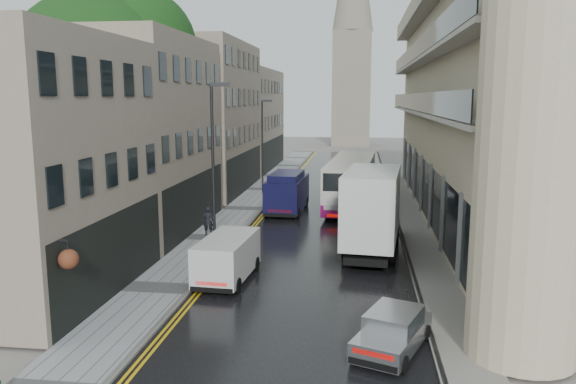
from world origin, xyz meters
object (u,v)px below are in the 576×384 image
(tree_far, at_px, (178,116))
(white_lorry, at_px, (346,217))
(lamp_post_near, at_px, (213,170))
(tree_near, at_px, (97,111))
(lamp_post_far, at_px, (262,147))
(pedestrian, at_px, (208,221))
(white_van, at_px, (196,267))
(cream_bus, at_px, (328,189))
(navy_van, at_px, (267,196))
(silver_hatchback, at_px, (356,340))

(tree_far, height_order, white_lorry, tree_far)
(tree_far, height_order, lamp_post_near, tree_far)
(tree_near, distance_m, lamp_post_far, 16.00)
(pedestrian, bearing_deg, white_van, 83.06)
(cream_bus, distance_m, navy_van, 4.13)
(pedestrian, xyz_separation_m, lamp_post_near, (1.34, -3.65, 3.33))
(white_van, height_order, lamp_post_near, lamp_post_near)
(tree_far, relative_size, pedestrian, 7.81)
(silver_hatchback, bearing_deg, lamp_post_near, 145.02)
(tree_far, distance_m, white_van, 23.94)
(pedestrian, bearing_deg, silver_hatchback, 101.34)
(cream_bus, relative_size, lamp_post_near, 1.50)
(lamp_post_near, bearing_deg, lamp_post_far, 78.49)
(tree_near, height_order, lamp_post_far, tree_near)
(white_lorry, distance_m, navy_van, 10.84)
(white_lorry, xyz_separation_m, lamp_post_near, (-6.40, 0.23, 2.09))
(tree_near, height_order, pedestrian, tree_near)
(white_lorry, distance_m, silver_hatchback, 10.38)
(tree_near, distance_m, lamp_post_near, 8.98)
(cream_bus, distance_m, lamp_post_far, 9.54)
(cream_bus, xyz_separation_m, lamp_post_far, (-5.68, 7.38, 2.10))
(tree_far, relative_size, lamp_post_near, 1.51)
(cream_bus, xyz_separation_m, white_lorry, (1.49, -10.85, 0.45))
(navy_van, relative_size, lamp_post_far, 0.75)
(silver_hatchback, xyz_separation_m, navy_van, (-5.97, 19.66, 0.76))
(cream_bus, height_order, pedestrian, cream_bus)
(navy_van, distance_m, pedestrian, 6.05)
(lamp_post_far, bearing_deg, pedestrian, -107.26)
(tree_near, height_order, tree_far, tree_near)
(pedestrian, relative_size, lamp_post_far, 0.22)
(cream_bus, height_order, lamp_post_near, lamp_post_near)
(silver_hatchback, xyz_separation_m, lamp_post_near, (-7.03, 10.48, 3.57))
(white_lorry, bearing_deg, silver_hatchback, -80.74)
(tree_far, relative_size, white_lorry, 1.53)
(tree_far, xyz_separation_m, cream_bus, (12.24, -6.27, -4.52))
(tree_far, xyz_separation_m, lamp_post_near, (7.33, -16.90, -1.98))
(tree_near, bearing_deg, lamp_post_far, 64.04)
(white_van, relative_size, lamp_post_far, 0.58)
(lamp_post_near, bearing_deg, white_lorry, -15.97)
(silver_hatchback, relative_size, pedestrian, 2.20)
(white_lorry, bearing_deg, navy_van, 125.42)
(cream_bus, relative_size, lamp_post_far, 1.68)
(tree_far, bearing_deg, lamp_post_far, 9.56)
(tree_near, xyz_separation_m, white_van, (8.20, -8.98, -5.96))
(tree_near, bearing_deg, tree_far, 88.68)
(cream_bus, height_order, white_van, cream_bus)
(tree_far, bearing_deg, tree_near, -91.32)
(tree_near, xyz_separation_m, lamp_post_far, (6.87, 14.11, -3.14))
(silver_hatchback, distance_m, lamp_post_near, 13.12)
(cream_bus, xyz_separation_m, lamp_post_near, (-4.92, -10.62, 2.54))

